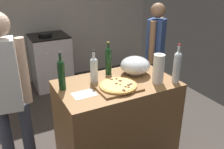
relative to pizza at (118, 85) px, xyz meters
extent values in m
cube|color=#3F3833|center=(-0.04, 1.08, -0.96)|extent=(4.17, 3.69, 0.02)
cube|color=#BCB7AD|center=(-0.04, 2.68, 0.35)|extent=(4.17, 0.10, 2.60)
cube|color=olive|center=(0.05, 0.12, -0.49)|extent=(1.18, 0.72, 0.92)
cube|color=olive|center=(0.00, 0.00, -0.02)|extent=(0.40, 0.32, 0.02)
cylinder|color=tan|center=(0.00, 0.00, 0.00)|extent=(0.35, 0.35, 0.02)
cylinder|color=#EAC660|center=(0.00, 0.00, 0.01)|extent=(0.31, 0.31, 0.00)
cylinder|color=brown|center=(-0.02, -0.13, 0.01)|extent=(0.03, 0.03, 0.01)
cylinder|color=brown|center=(0.05, 0.06, 0.01)|extent=(0.04, 0.04, 0.01)
cylinder|color=brown|center=(-0.01, 0.02, 0.01)|extent=(0.03, 0.03, 0.01)
cylinder|color=brown|center=(0.01, -0.02, 0.01)|extent=(0.02, 0.02, 0.01)
cylinder|color=brown|center=(0.00, 0.12, 0.01)|extent=(0.03, 0.03, 0.01)
cylinder|color=brown|center=(0.05, -0.10, 0.01)|extent=(0.02, 0.02, 0.01)
cylinder|color=brown|center=(0.11, -0.05, 0.01)|extent=(0.03, 0.03, 0.01)
cylinder|color=brown|center=(0.03, -0.08, 0.01)|extent=(0.03, 0.03, 0.01)
cylinder|color=brown|center=(0.04, 0.12, 0.01)|extent=(0.03, 0.03, 0.01)
cylinder|color=brown|center=(0.08, -0.06, 0.01)|extent=(0.03, 0.03, 0.01)
cylinder|color=#B2B2B7|center=(0.33, 0.23, -0.03)|extent=(0.13, 0.13, 0.01)
ellipsoid|color=silver|center=(0.33, 0.23, 0.07)|extent=(0.32, 0.32, 0.19)
cylinder|color=white|center=(0.41, -0.07, 0.12)|extent=(0.11, 0.11, 0.29)
cylinder|color=#997551|center=(0.41, -0.07, 0.12)|extent=(0.03, 0.03, 0.30)
cylinder|color=silver|center=(0.57, -0.15, 0.11)|extent=(0.07, 0.07, 0.28)
sphere|color=silver|center=(0.57, -0.15, 0.25)|extent=(0.07, 0.07, 0.07)
cylinder|color=silver|center=(0.57, -0.15, 0.31)|extent=(0.03, 0.03, 0.08)
cylinder|color=maroon|center=(0.57, -0.15, 0.36)|extent=(0.03, 0.03, 0.01)
cylinder|color=#143819|center=(0.07, 0.35, 0.10)|extent=(0.07, 0.07, 0.26)
sphere|color=#143819|center=(0.07, 0.35, 0.23)|extent=(0.07, 0.07, 0.07)
cylinder|color=#143819|center=(0.07, 0.35, 0.28)|extent=(0.02, 0.02, 0.06)
cylinder|color=gold|center=(0.07, 0.35, 0.32)|extent=(0.02, 0.02, 0.01)
cylinder|color=silver|center=(-0.14, 0.25, 0.07)|extent=(0.08, 0.08, 0.21)
sphere|color=silver|center=(-0.14, 0.25, 0.18)|extent=(0.08, 0.08, 0.08)
cylinder|color=silver|center=(-0.14, 0.25, 0.24)|extent=(0.03, 0.03, 0.08)
cylinder|color=black|center=(-0.14, 0.25, 0.29)|extent=(0.03, 0.03, 0.01)
cylinder|color=#143819|center=(-0.47, 0.23, 0.10)|extent=(0.07, 0.07, 0.26)
sphere|color=#143819|center=(-0.47, 0.23, 0.23)|extent=(0.07, 0.07, 0.07)
cylinder|color=#143819|center=(-0.47, 0.23, 0.28)|extent=(0.02, 0.02, 0.07)
cylinder|color=black|center=(-0.47, 0.23, 0.32)|extent=(0.02, 0.02, 0.01)
cube|color=white|center=(-0.33, 0.03, -0.03)|extent=(0.21, 0.16, 0.00)
cube|color=#B7B7BC|center=(-0.10, 2.28, -0.49)|extent=(0.63, 0.60, 0.91)
cube|color=black|center=(-0.10, 2.28, -0.03)|extent=(0.63, 0.60, 0.02)
cylinder|color=silver|center=(-0.35, 1.97, -0.24)|extent=(0.04, 0.02, 0.04)
cylinder|color=silver|center=(-0.23, 1.97, -0.24)|extent=(0.04, 0.02, 0.04)
cylinder|color=silver|center=(-0.10, 1.97, -0.24)|extent=(0.04, 0.02, 0.04)
cylinder|color=silver|center=(0.03, 1.97, -0.24)|extent=(0.04, 0.02, 0.04)
cylinder|color=silver|center=(0.15, 1.97, -0.24)|extent=(0.04, 0.02, 0.04)
cylinder|color=black|center=(-0.14, 2.31, 0.00)|extent=(0.23, 0.23, 0.04)
cylinder|color=#383D4C|center=(-1.03, 0.27, -0.53)|extent=(0.11, 0.11, 0.83)
cylinder|color=#383D4C|center=(-0.84, 0.24, -0.53)|extent=(0.11, 0.11, 0.83)
cube|color=silver|center=(-0.93, 0.26, 0.19)|extent=(0.23, 0.23, 0.62)
cylinder|color=beige|center=(-0.79, 0.24, 0.21)|extent=(0.08, 0.08, 0.59)
cylinder|color=#383D4C|center=(1.04, 0.77, -0.56)|extent=(0.11, 0.11, 0.78)
cylinder|color=#383D4C|center=(0.88, 0.66, -0.56)|extent=(0.11, 0.11, 0.78)
cube|color=#334C8C|center=(0.96, 0.72, 0.13)|extent=(0.27, 0.27, 0.59)
cylinder|color=#936B4C|center=(1.08, 0.79, 0.14)|extent=(0.08, 0.08, 0.56)
cylinder|color=#936B4C|center=(0.84, 0.64, 0.14)|extent=(0.08, 0.08, 0.56)
sphere|color=#936B4C|center=(0.96, 0.72, 0.53)|extent=(0.19, 0.19, 0.19)
camera|label=1|loc=(-1.01, -1.82, 1.01)|focal=39.31mm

